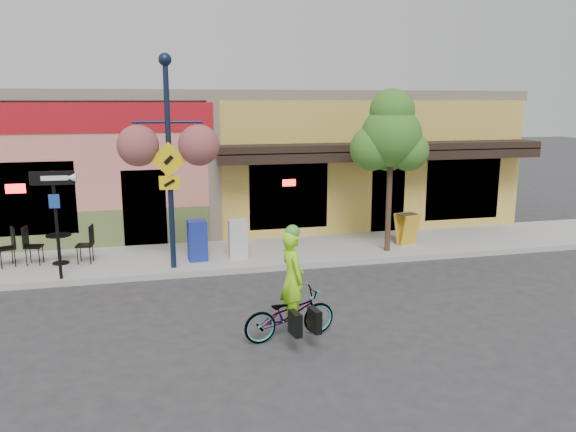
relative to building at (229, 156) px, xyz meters
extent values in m
plane|color=#2D2D30|center=(0.00, -7.50, -2.25)|extent=(90.00, 90.00, 0.00)
cube|color=#9E9B93|center=(0.00, -5.50, -2.17)|extent=(24.00, 3.00, 0.15)
cube|color=#A8A59E|center=(0.00, -6.95, -2.17)|extent=(24.00, 0.12, 0.15)
imported|color=maroon|center=(-0.48, -10.99, -1.80)|extent=(1.79, 0.87, 0.90)
imported|color=#9EF91A|center=(-0.43, -10.99, -1.39)|extent=(0.51, 0.69, 1.73)
camera|label=1|loc=(-2.75, -20.17, 1.95)|focal=35.00mm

